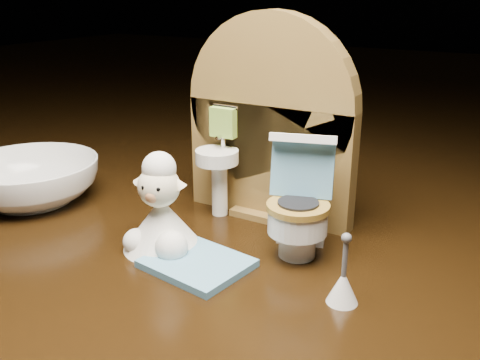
% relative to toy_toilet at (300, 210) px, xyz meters
% --- Properties ---
extents(backdrop_panel, '(0.13, 0.05, 0.15)m').
position_rel_toy_toilet_xyz_m(backdrop_panel, '(-0.05, 0.04, 0.04)').
color(backdrop_panel, brown).
rests_on(backdrop_panel, ground).
extents(toy_toilet, '(0.05, 0.05, 0.08)m').
position_rel_toy_toilet_xyz_m(toy_toilet, '(0.00, 0.00, 0.00)').
color(toy_toilet, white).
rests_on(toy_toilet, ground).
extents(bath_mat, '(0.07, 0.06, 0.00)m').
position_rel_toy_toilet_xyz_m(bath_mat, '(-0.05, -0.05, -0.03)').
color(bath_mat, '#5A95B6').
rests_on(bath_mat, ground).
extents(toilet_brush, '(0.02, 0.02, 0.04)m').
position_rel_toy_toilet_xyz_m(toilet_brush, '(0.05, -0.04, -0.02)').
color(toilet_brush, white).
rests_on(toilet_brush, ground).
extents(plush_lamb, '(0.05, 0.05, 0.07)m').
position_rel_toy_toilet_xyz_m(plush_lamb, '(-0.08, -0.04, -0.01)').
color(plush_lamb, white).
rests_on(plush_lamb, ground).
extents(ceramic_bowl, '(0.14, 0.14, 0.03)m').
position_rel_toy_toilet_xyz_m(ceramic_bowl, '(-0.22, -0.03, -0.01)').
color(ceramic_bowl, white).
rests_on(ceramic_bowl, ground).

